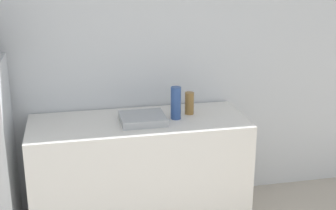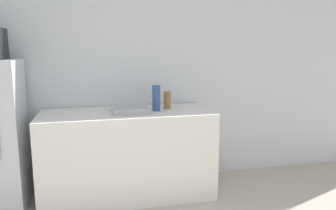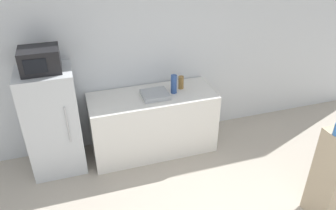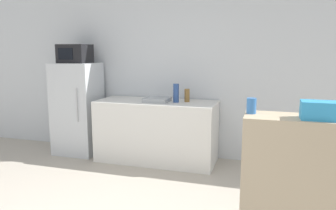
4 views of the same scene
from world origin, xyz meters
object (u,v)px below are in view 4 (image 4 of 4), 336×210
at_px(microwave, 75,54).
at_px(bottle_short, 187,95).
at_px(bottle_tall, 176,93).
at_px(basket, 319,110).
at_px(refrigerator, 78,108).
at_px(jar, 251,106).

height_order(microwave, bottle_short, microwave).
distance_m(bottle_tall, basket, 2.49).
bearing_deg(basket, microwave, 150.04).
relative_size(refrigerator, bottle_short, 7.74).
xyz_separation_m(microwave, bottle_tall, (1.65, -0.02, -0.55)).
bearing_deg(jar, microwave, 147.21).
bearing_deg(jar, bottle_tall, 122.68).
distance_m(refrigerator, basket, 3.82).
height_order(refrigerator, bottle_short, refrigerator).
distance_m(refrigerator, microwave, 0.87).
bearing_deg(bottle_tall, microwave, 179.16).
relative_size(refrigerator, jar, 11.38).
height_order(bottle_tall, jar, jar).
xyz_separation_m(bottle_tall, basket, (1.63, -1.87, 0.17)).
relative_size(bottle_short, jar, 1.47).
bearing_deg(basket, refrigerator, 150.02).
distance_m(microwave, bottle_short, 1.89).
distance_m(bottle_short, basket, 2.48).
xyz_separation_m(refrigerator, bottle_tall, (1.65, -0.03, 0.32)).
relative_size(microwave, bottle_short, 2.42).
height_order(refrigerator, bottle_tall, refrigerator).
distance_m(microwave, basket, 3.81).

